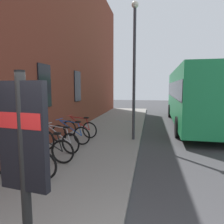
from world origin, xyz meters
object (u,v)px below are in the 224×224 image
at_px(bicycle_mid_rack, 79,129).
at_px(city_bus, 194,94).
at_px(bicycle_by_door, 58,141).
at_px(transit_info_sign, 24,151).
at_px(street_lamp, 134,61).
at_px(bicycle_far_end, 47,150).
at_px(bicycle_end_of_row, 24,163).
at_px(bicycle_under_window, 70,134).

xyz_separation_m(bicycle_mid_rack, city_bus, (4.56, -5.72, 1.41)).
relative_size(bicycle_by_door, city_bus, 0.16).
distance_m(transit_info_sign, street_lamp, 7.13).
height_order(bicycle_far_end, transit_info_sign, transit_info_sign).
xyz_separation_m(bicycle_far_end, city_bus, (7.71, -5.62, 1.41)).
height_order(bicycle_end_of_row, bicycle_far_end, same).
height_order(bicycle_by_door, bicycle_under_window, same).
distance_m(bicycle_under_window, transit_info_sign, 6.17).
bearing_deg(bicycle_by_door, bicycle_mid_rack, 0.08).
height_order(bicycle_under_window, street_lamp, street_lamp).
height_order(bicycle_far_end, bicycle_mid_rack, same).
bearing_deg(bicycle_mid_rack, transit_info_sign, -164.66).
distance_m(bicycle_under_window, street_lamp, 3.96).
bearing_deg(bicycle_far_end, bicycle_by_door, 5.42).
relative_size(bicycle_far_end, bicycle_mid_rack, 1.01).
distance_m(bicycle_end_of_row, bicycle_mid_rack, 4.26).
height_order(bicycle_far_end, bicycle_under_window, same).
xyz_separation_m(bicycle_far_end, street_lamp, (3.21, -2.32, 2.93)).
height_order(bicycle_under_window, transit_info_sign, transit_info_sign).
height_order(bicycle_by_door, bicycle_mid_rack, same).
relative_size(bicycle_end_of_row, bicycle_by_door, 1.03).
distance_m(bicycle_far_end, bicycle_under_window, 2.07).
bearing_deg(bicycle_mid_rack, bicycle_end_of_row, -178.68).
bearing_deg(bicycle_by_door, street_lamp, -47.46).
bearing_deg(bicycle_mid_rack, city_bus, -51.43).
bearing_deg(transit_info_sign, street_lamp, -4.47).
height_order(bicycle_mid_rack, transit_info_sign, transit_info_sign).
xyz_separation_m(transit_info_sign, city_bus, (11.40, -3.84, 0.20)).
bearing_deg(bicycle_far_end, bicycle_under_window, 2.55).
bearing_deg(city_bus, bicycle_by_door, 139.60).
relative_size(bicycle_by_door, bicycle_under_window, 0.98).
height_order(transit_info_sign, city_bus, city_bus).
relative_size(bicycle_end_of_row, transit_info_sign, 0.74).
bearing_deg(bicycle_mid_rack, bicycle_far_end, -178.22).
relative_size(bicycle_end_of_row, bicycle_under_window, 1.01).
distance_m(bicycle_far_end, street_lamp, 4.92).
xyz_separation_m(bicycle_mid_rack, street_lamp, (0.06, -2.42, 2.93)).
bearing_deg(bicycle_under_window, bicycle_far_end, -177.45).
xyz_separation_m(bicycle_end_of_row, transit_info_sign, (-2.58, -1.78, 1.21)).
relative_size(bicycle_far_end, street_lamp, 0.31).
xyz_separation_m(bicycle_mid_rack, transit_info_sign, (-6.84, -1.88, 1.21)).
bearing_deg(street_lamp, bicycle_mid_rack, 91.41).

